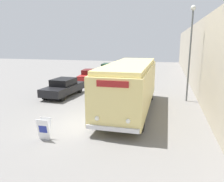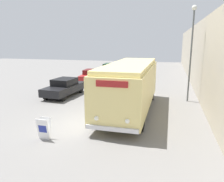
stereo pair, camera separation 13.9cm
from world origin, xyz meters
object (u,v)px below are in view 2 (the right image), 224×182
vintage_bus (130,85)px  parked_car_near (64,87)px  parked_car_mid (91,76)px  parked_car_far (109,68)px  streetlamp (192,42)px  sign_board (44,129)px

vintage_bus → parked_car_near: bearing=156.5°
parked_car_mid → parked_car_far: size_ratio=0.86×
streetlamp → parked_car_mid: streetlamp is taller
streetlamp → parked_car_near: 10.52m
streetlamp → parked_car_mid: size_ratio=1.66×
sign_board → streetlamp: 11.75m
parked_car_near → parked_car_mid: bearing=93.3°
vintage_bus → parked_car_mid: vintage_bus is taller
vintage_bus → parked_car_far: vintage_bus is taller
vintage_bus → parked_car_mid: size_ratio=2.22×
parked_car_near → sign_board: bearing=-65.4°
streetlamp → parked_car_near: (-9.81, -0.86, -3.70)m
parked_car_near → parked_car_far: parked_car_near is taller
parked_car_mid → parked_car_far: bearing=84.5°
streetlamp → parked_car_near: size_ratio=1.54×
vintage_bus → parked_car_near: 6.63m
vintage_bus → streetlamp: streetlamp is taller
parked_car_near → parked_car_mid: parked_car_mid is taller
streetlamp → vintage_bus: bearing=-137.5°
parked_car_near → vintage_bus: bearing=-19.6°
sign_board → parked_car_near: size_ratio=0.23×
sign_board → parked_car_mid: (-2.88, 14.04, 0.26)m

